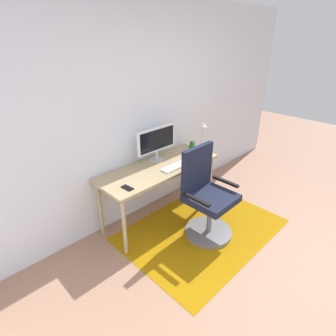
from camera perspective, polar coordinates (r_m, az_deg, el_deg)
The scene contains 11 objects.
ground_plane at distance 3.08m, azimuth 26.26°, elevation -22.73°, with size 12.00×12.00×0.00m, color #986F58.
wall_back at distance 3.45m, azimuth -4.86°, elevation 11.28°, with size 6.00×0.10×2.60m, color silver.
area_rug at distance 3.49m, azimuth 7.12°, elevation -12.71°, with size 1.92×1.38×0.01m, color #986607.
desk at distance 3.36m, azimuth -1.77°, elevation -0.78°, with size 1.60×0.60×0.74m.
monitor at distance 3.38m, azimuth -2.43°, elevation 5.75°, with size 0.59×0.18×0.43m.
keyboard at distance 3.31m, azimuth 1.75°, elevation 0.42°, with size 0.43×0.13×0.02m, color white.
computer_mouse at distance 3.50m, azimuth 5.38°, elevation 1.94°, with size 0.06×0.10×0.03m, color black.
coffee_cup at distance 3.85m, azimuth 5.09°, elevation 4.80°, with size 0.07×0.07×0.10m, color #186723.
cell_phone at distance 2.89m, azimuth -8.54°, elevation -4.16°, with size 0.07×0.14×0.01m, color black.
desk_lamp at distance 3.58m, azimuth 7.26°, elevation 7.67°, with size 0.11×0.11×0.45m.
office_chair at distance 3.21m, azimuth 8.06°, elevation -6.80°, with size 0.59×0.57×1.08m.
Camera 1 is at (-2.12, -0.37, 2.20)m, focal length 28.94 mm.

